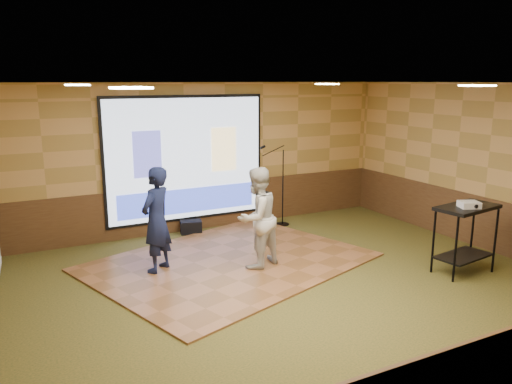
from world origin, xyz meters
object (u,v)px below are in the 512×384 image
dance_floor (230,262)px  projector (469,205)px  player_left (156,220)px  duffel_bag (191,227)px  player_right (257,218)px  projector_screen (187,160)px  mic_stand (280,203)px  av_table (466,224)px

dance_floor → projector: 3.95m
player_left → projector: size_ratio=5.82×
duffel_bag → player_right: bearing=-82.0°
projector_screen → projector: 5.27m
player_left → projector_screen: bearing=-161.2°
projector_screen → dance_floor: bearing=-90.0°
player_right → projector: 3.32m
player_right → projector: (2.79, -1.77, 0.30)m
player_right → mic_stand: bearing=-149.1°
player_left → duffel_bag: player_left is taller
av_table → projector: size_ratio=3.80×
av_table → projector: bearing=-131.4°
player_left → dance_floor: bearing=134.0°
projector_screen → player_left: 2.35m
player_right → projector: size_ratio=5.68×
projector → mic_stand: 4.01m
projector_screen → duffel_bag: 1.36m
dance_floor → player_left: 1.49m
player_right → projector: bearing=126.9°
player_left → av_table: 4.91m
av_table → player_left: bearing=152.9°
player_right → duffel_bag: 2.44m
duffel_bag → mic_stand: bearing=-9.0°
mic_stand → dance_floor: bearing=-138.4°
projector_screen → duffel_bag: projector_screen is taller
player_right → mic_stand: size_ratio=0.95×
dance_floor → projector: projector is taller
projector_screen → mic_stand: (1.89, -0.49, -0.98)m
player_left → projector: (4.29, -2.32, 0.28)m
mic_stand → projector_screen: bearing=167.2°
player_right → duffel_bag: bearing=-102.7°
projector_screen → player_right: bearing=-83.0°
player_left → projector: player_left is taller
projector_screen → av_table: projector_screen is taller
projector_screen → dance_floor: (0.00, -2.08, -1.46)m
player_left → projector: 4.89m
duffel_bag → projector: bearing=-52.7°
projector_screen → player_right: (0.31, -2.49, -0.62)m
av_table → duffel_bag: bearing=128.6°
player_right → av_table: player_right is taller
dance_floor → av_table: (3.17, -2.10, 0.79)m
player_right → duffel_bag: size_ratio=3.95×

